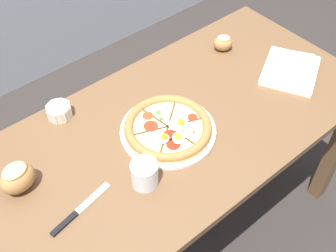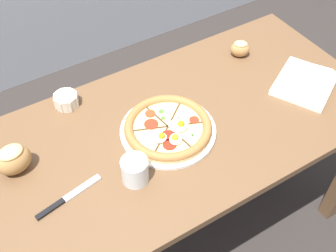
% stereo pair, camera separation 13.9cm
% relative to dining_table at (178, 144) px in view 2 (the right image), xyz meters
% --- Properties ---
extents(ground_plane, '(12.00, 12.00, 0.00)m').
position_rel_dining_table_xyz_m(ground_plane, '(0.00, 0.00, -0.62)').
color(ground_plane, '#2D2826').
extents(dining_table, '(1.45, 0.71, 0.73)m').
position_rel_dining_table_xyz_m(dining_table, '(0.00, 0.00, 0.00)').
color(dining_table, brown).
rests_on(dining_table, ground_plane).
extents(pizza, '(0.32, 0.32, 0.05)m').
position_rel_dining_table_xyz_m(pizza, '(-0.05, -0.01, 0.12)').
color(pizza, white).
rests_on(pizza, dining_table).
extents(ramekin_bowl, '(0.09, 0.09, 0.05)m').
position_rel_dining_table_xyz_m(ramekin_bowl, '(-0.29, 0.29, 0.13)').
color(ramekin_bowl, silver).
rests_on(ramekin_bowl, dining_table).
extents(napkin_folded, '(0.30, 0.28, 0.04)m').
position_rel_dining_table_xyz_m(napkin_folded, '(0.51, -0.08, 0.12)').
color(napkin_folded, white).
rests_on(napkin_folded, dining_table).
extents(bread_piece_near, '(0.09, 0.09, 0.07)m').
position_rel_dining_table_xyz_m(bread_piece_near, '(0.41, 0.19, 0.14)').
color(bread_piece_near, '#B27F47').
rests_on(bread_piece_near, dining_table).
extents(bread_piece_mid, '(0.12, 0.10, 0.10)m').
position_rel_dining_table_xyz_m(bread_piece_mid, '(-0.53, 0.10, 0.16)').
color(bread_piece_mid, '#B27F47').
rests_on(bread_piece_mid, dining_table).
extents(knife_main, '(0.22, 0.06, 0.01)m').
position_rel_dining_table_xyz_m(knife_main, '(-0.43, -0.08, 0.11)').
color(knife_main, silver).
rests_on(knife_main, dining_table).
extents(water_glass, '(0.08, 0.08, 0.09)m').
position_rel_dining_table_xyz_m(water_glass, '(-0.23, -0.12, 0.14)').
color(water_glass, white).
rests_on(water_glass, dining_table).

